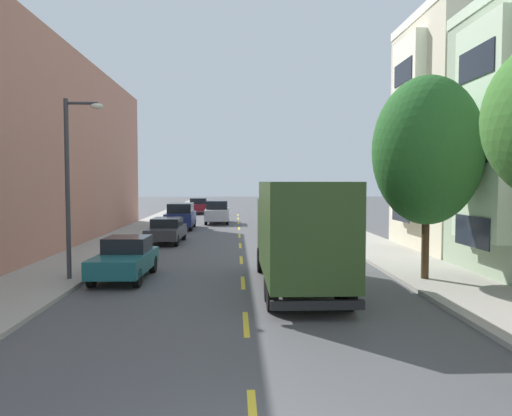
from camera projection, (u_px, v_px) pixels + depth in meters
name	position (u px, v px, depth m)	size (l,w,h in m)	color
ground_plane	(239.00, 231.00, 35.21)	(160.00, 160.00, 0.00)	#4C4C4F
sidewalk_left	(133.00, 233.00, 32.92)	(3.20, 120.00, 0.14)	#A39E93
sidewalk_right	(344.00, 233.00, 33.51)	(3.20, 120.00, 0.14)	#A39E93
lane_centerline_dashes	(240.00, 240.00, 29.73)	(0.14, 47.20, 0.01)	yellow
street_tree_second	(427.00, 151.00, 17.08)	(3.76, 3.76, 7.07)	#47331E
street_lamp	(72.00, 174.00, 17.10)	(1.35, 0.28, 6.26)	#38383D
delivery_box_truck	(299.00, 230.00, 15.93)	(2.41, 7.93, 3.54)	#2D471E
parked_hatchback_teal	(125.00, 258.00, 17.91)	(1.85, 4.05, 1.50)	#195B60
parked_sedan_charcoal	(167.00, 230.00, 28.47)	(1.93, 4.55, 1.43)	#333338
parked_wagon_forest	(289.00, 213.00, 43.02)	(1.91, 4.74, 1.50)	#194C28
parked_pickup_burgundy	(199.00, 206.00, 54.60)	(2.07, 5.32, 1.73)	maroon
parked_wagon_sky	(316.00, 229.00, 28.66)	(1.92, 4.74, 1.50)	#7A9EC6
parked_suv_navy	(181.00, 216.00, 36.68)	(1.98, 4.81, 1.93)	navy
moving_silver_sedan	(217.00, 212.00, 41.71)	(1.95, 4.80, 1.93)	#B2B5BA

